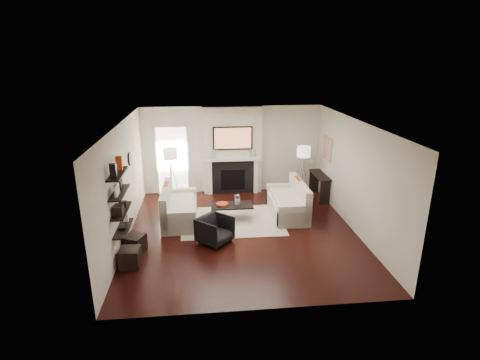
{
  "coord_description": "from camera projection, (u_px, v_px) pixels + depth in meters",
  "views": [
    {
      "loc": [
        -0.92,
        -8.31,
        4.13
      ],
      "look_at": [
        0.0,
        0.6,
        1.15
      ],
      "focal_mm": 28.0,
      "sensor_mm": 36.0,
      "label": 1
    }
  ],
  "objects": [
    {
      "name": "loveseat_left_back",
      "position": [
        166.0,
        202.0,
        9.67
      ],
      "size": [
        0.18,
        1.8,
        0.8
      ],
      "primitive_type": "cube",
      "color": "beige",
      "rests_on": "floor"
    },
    {
      "name": "candlestick_l_short",
      "position": [
        211.0,
        155.0,
        11.32
      ],
      "size": [
        0.04,
        0.04,
        0.24
      ],
      "primitive_type": "cylinder",
      "color": "silver",
      "rests_on": "mantel_shelf"
    },
    {
      "name": "shelf_upper",
      "position": [
        120.0,
        193.0,
        7.57
      ],
      "size": [
        0.25,
        1.0,
        0.04
      ],
      "primitive_type": "cube",
      "color": "black",
      "rests_on": "wall_left"
    },
    {
      "name": "clock_rim",
      "position": [
        130.0,
        159.0,
        9.29
      ],
      "size": [
        0.04,
        0.34,
        0.34
      ],
      "primitive_type": "cylinder",
      "rotation": [
        0.0,
        1.57,
        0.0
      ],
      "color": "black",
      "rests_on": "wall_left"
    },
    {
      "name": "door_trim_r",
      "position": [
        188.0,
        161.0,
        11.57
      ],
      "size": [
        0.06,
        0.06,
        2.16
      ],
      "primitive_type": "cube",
      "color": "white",
      "rests_on": "floor"
    },
    {
      "name": "pillow_left_orange",
      "position": [
        167.0,
        191.0,
        9.89
      ],
      "size": [
        0.1,
        0.42,
        0.42
      ],
      "primitive_type": "cube",
      "color": "#B63D16",
      "rests_on": "loveseat_left_cushion"
    },
    {
      "name": "loveseat_right_cushion",
      "position": [
        286.0,
        198.0,
        10.11
      ],
      "size": [
        0.63,
        1.44,
        0.1
      ],
      "primitive_type": "cube",
      "color": "beige",
      "rests_on": "loveseat_right_base"
    },
    {
      "name": "lamp_left_leg_c",
      "position": [
        170.0,
        183.0,
        10.95
      ],
      "size": [
        0.14,
        0.22,
        1.23
      ],
      "primitive_type": "cylinder",
      "rotation": [
        0.18,
        0.0,
        2.62
      ],
      "color": "silver",
      "rests_on": "floor"
    },
    {
      "name": "shelf_lower",
      "position": [
        122.0,
        211.0,
        7.69
      ],
      "size": [
        0.25,
        1.0,
        0.04
      ],
      "primitive_type": "cube",
      "color": "black",
      "rests_on": "wall_left"
    },
    {
      "name": "pillow_left_charcoal",
      "position": [
        165.0,
        200.0,
        9.33
      ],
      "size": [
        0.1,
        0.4,
        0.4
      ],
      "primitive_type": "cube",
      "color": "black",
      "rests_on": "loveseat_left_cushion"
    },
    {
      "name": "candlestick_l_tall",
      "position": [
        215.0,
        154.0,
        11.32
      ],
      "size": [
        0.04,
        0.04,
        0.3
      ],
      "primitive_type": "cylinder",
      "color": "silver",
      "rests_on": "mantel_shelf"
    },
    {
      "name": "decor_frame_b",
      "position": [
        121.0,
        184.0,
        7.72
      ],
      "size": [
        0.04,
        0.22,
        0.18
      ],
      "primitive_type": "cube",
      "color": "black",
      "rests_on": "shelf_upper"
    },
    {
      "name": "fireplace_surround",
      "position": [
        233.0,
        178.0,
        11.66
      ],
      "size": [
        1.3,
        0.02,
        1.04
      ],
      "primitive_type": "cube",
      "color": "black",
      "rests_on": "floor"
    },
    {
      "name": "lamp_right_post",
      "position": [
        302.0,
        179.0,
        11.28
      ],
      "size": [
        0.02,
        0.02,
        1.2
      ],
      "primitive_type": "cylinder",
      "color": "silver",
      "rests_on": "floor"
    },
    {
      "name": "decor_box_small",
      "position": [
        123.0,
        204.0,
        7.85
      ],
      "size": [
        0.15,
        0.12,
        0.12
      ],
      "primitive_type": "cube",
      "color": "black",
      "rests_on": "shelf_lower"
    },
    {
      "name": "pillow_right_orange",
      "position": [
        297.0,
        185.0,
        10.35
      ],
      "size": [
        0.1,
        0.42,
        0.42
      ],
      "primitive_type": "cube",
      "color": "#B63D16",
      "rests_on": "loveseat_right_cushion"
    },
    {
      "name": "copper_bowl",
      "position": [
        222.0,
        204.0,
        9.77
      ],
      "size": [
        0.32,
        0.32,
        0.05
      ],
      "primitive_type": "cylinder",
      "color": "#C64421",
      "rests_on": "coffee_table"
    },
    {
      "name": "console_top",
      "position": [
        320.0,
        175.0,
        11.22
      ],
      "size": [
        0.35,
        1.2,
        0.04
      ],
      "primitive_type": "cube",
      "color": "black",
      "rests_on": "floor"
    },
    {
      "name": "lamp_left_leg_a",
      "position": [
        176.0,
        181.0,
        11.05
      ],
      "size": [
        0.25,
        0.02,
        1.23
      ],
      "primitive_type": "cylinder",
      "rotation": [
        0.18,
        0.0,
        4.71
      ],
      "color": "silver",
      "rests_on": "floor"
    },
    {
      "name": "loveseat_right_base",
      "position": [
        287.0,
        207.0,
        10.19
      ],
      "size": [
        0.85,
        1.8,
        0.42
      ],
      "primitive_type": "cube",
      "color": "beige",
      "rests_on": "floor"
    },
    {
      "name": "lamp_right_leg_b",
      "position": [
        300.0,
        178.0,
        11.36
      ],
      "size": [
        0.14,
        0.22,
        1.23
      ],
      "primitive_type": "cylinder",
      "rotation": [
        0.18,
        0.0,
        0.52
      ],
      "color": "silver",
      "rests_on": "floor"
    },
    {
      "name": "tv_body",
      "position": [
        233.0,
        138.0,
        11.24
      ],
      "size": [
        1.2,
        0.06,
        0.7
      ],
      "primitive_type": "cube",
      "color": "black",
      "rests_on": "chimney_breast"
    },
    {
      "name": "shelf_top",
      "position": [
        118.0,
        174.0,
        7.44
      ],
      "size": [
        0.25,
        1.0,
        0.04
      ],
      "primitive_type": "cube",
      "color": "black",
      "rests_on": "wall_left"
    },
    {
      "name": "hallway_panel",
      "position": [
        173.0,
        161.0,
        11.54
      ],
      "size": [
        0.9,
        0.02,
        2.1
      ],
      "primitive_type": "cube",
      "color": "white",
      "rests_on": "floor"
    },
    {
      "name": "lamp_left_leg_b",
      "position": [
        170.0,
        181.0,
        11.13
      ],
      "size": [
        0.14,
        0.22,
        1.23
      ],
      "primitive_type": "cylinder",
      "rotation": [
        0.18,
        0.0,
        0.52
      ],
      "color": "silver",
      "rests_on": "floor"
    },
    {
      "name": "mantel_pilaster_l",
      "position": [
        210.0,
        178.0,
        11.55
      ],
      "size": [
        0.12,
        0.08,
        1.1
      ],
      "primitive_type": "cube",
      "color": "white",
      "rests_on": "floor"
    },
    {
      "name": "loveseat_left_cushion",
      "position": [
        182.0,
        204.0,
        9.73
      ],
      "size": [
        0.63,
        1.44,
        0.1
      ],
      "primitive_type": "cube",
      "color": "beige",
      "rests_on": "loveseat_left_base"
    },
    {
      "name": "mantel_shelf",
      "position": [
        233.0,
        159.0,
        11.43
      ],
      "size": [
        1.7,
        0.18,
        0.07
      ],
      "primitive_type": "cube",
      "color": "white",
      "rests_on": "chimney_breast"
    },
    {
      "name": "shelf_bottom",
      "position": [
        123.0,
        228.0,
        7.82
      ],
      "size": [
        0.25,
        1.0,
        0.03
      ],
      "primitive_type": "cube",
      "color": "black",
      "rests_on": "wall_left"
    },
    {
      "name": "hurricane_glass",
      "position": [
        237.0,
        200.0,
        9.77
      ],
      "size": [
        0.14,
        0.14,
        0.24
      ],
      "primitive_type": "cylinder",
      "color": "white",
      "rests_on": "coffee_table"
    },
    {
      "name": "tv_screen",
      "position": [
        233.0,
        138.0,
        11.21
      ],
      "size": [
        1.1,
        0.0,
        0.62
      ],
      "primitive_type": "cube",
      "color": "#BF723F",
      "rests_on": "tv_body"
    },
    {
      "name": "lamp_right_leg_a",
      "position": [
        306.0,
        179.0,
        11.29
      ],
      "size": [
        0.25,
        0.02,
        1.23
      ],
      "primitive_type": "cylinder",
      "rotation": [
        0.18,
        0.0,
        4.71
      ],
      "color": "silver",
      "rests_on": "floor"
    },
    {
      "name": "mantel_pilaster_r",
      "position": [
        256.0,
        176.0,
        11.69
      ],
      "size": [
        0.12,
        0.08,
        1.1
      ],
      "primitive_type": "cube",
      "color": "white",
      "rests_on": "floor"
    },
    {
      "name": "loveseat_right_arm_s",
      "position": [
        281.0,
        194.0,
        10.93
      ],
      "size": [
        0.85,
        0.18,
        0.6
      ],
      "primitive_type": "cube",
      "color": "beige",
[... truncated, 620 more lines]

